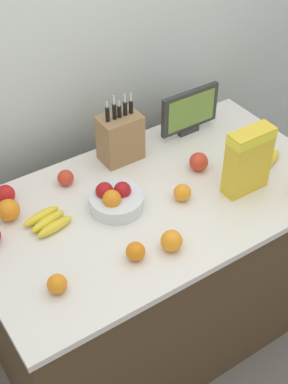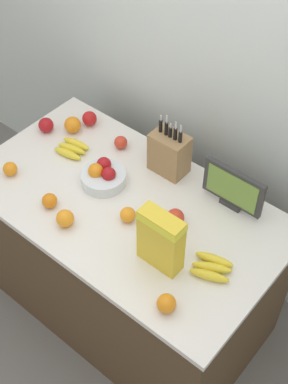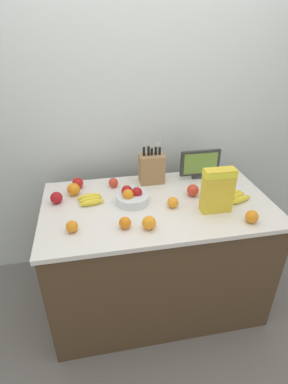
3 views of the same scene
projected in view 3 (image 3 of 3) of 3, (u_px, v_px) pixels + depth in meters
name	position (u px, v px, depth m)	size (l,w,h in m)	color
ground_plane	(155.00, 296.00, 2.43)	(14.00, 14.00, 0.00)	slate
wall_back	(140.00, 116.00, 2.33)	(9.00, 0.06, 2.60)	silver
counter	(156.00, 254.00, 2.20)	(1.51, 0.85, 0.89)	#4C3823
knife_block	(152.00, 168.00, 2.19)	(0.18, 0.12, 0.33)	#937047
small_monitor	(200.00, 164.00, 2.24)	(0.30, 0.03, 0.22)	#2D2D2D
cereal_box	(218.00, 189.00, 1.83)	(0.19, 0.08, 0.29)	gold
fruit_bowl	(132.00, 197.00, 1.97)	(0.22, 0.22, 0.11)	silver
banana_bunch_left	(90.00, 199.00, 1.98)	(0.18, 0.15, 0.04)	yellow
banana_bunch_right	(236.00, 197.00, 2.01)	(0.20, 0.17, 0.04)	yellow
apple_near_bananas	(193.00, 190.00, 2.05)	(0.08, 0.08, 0.08)	red
apple_rightmost	(113.00, 183.00, 2.16)	(0.07, 0.07, 0.07)	red
apple_rear	(78.00, 183.00, 2.14)	(0.08, 0.08, 0.08)	red
apple_leftmost	(56.00, 198.00, 1.96)	(0.08, 0.08, 0.08)	#A31419
orange_near_bowl	(252.00, 217.00, 1.77)	(0.08, 0.08, 0.08)	orange
orange_by_cereal	(149.00, 223.00, 1.72)	(0.08, 0.08, 0.08)	orange
orange_mid_right	(72.00, 227.00, 1.70)	(0.07, 0.07, 0.07)	orange
orange_front_right	(125.00, 223.00, 1.73)	(0.07, 0.07, 0.07)	orange
orange_front_center	(173.00, 202.00, 1.92)	(0.07, 0.07, 0.07)	orange
orange_mid_left	(74.00, 189.00, 2.05)	(0.09, 0.09, 0.09)	orange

